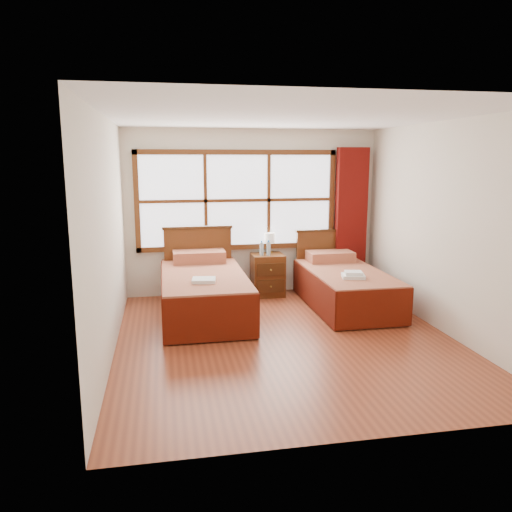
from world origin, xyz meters
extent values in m
plane|color=brown|center=(0.00, 0.00, 0.00)|extent=(4.50, 4.50, 0.00)
plane|color=white|center=(0.00, 0.00, 2.60)|extent=(4.50, 4.50, 0.00)
plane|color=silver|center=(0.00, 2.25, 1.30)|extent=(4.00, 0.00, 4.00)
plane|color=silver|center=(-2.00, 0.00, 1.30)|extent=(0.00, 4.50, 4.50)
plane|color=silver|center=(2.00, 0.00, 1.30)|extent=(0.00, 4.50, 4.50)
cube|color=white|center=(-0.25, 2.22, 1.50)|extent=(3.00, 0.02, 1.40)
cube|color=#572D13|center=(-0.25, 2.20, 0.76)|extent=(3.16, 0.06, 0.08)
cube|color=#572D13|center=(-0.25, 2.20, 2.24)|extent=(3.16, 0.06, 0.08)
cube|color=#572D13|center=(-1.79, 2.20, 1.50)|extent=(0.08, 0.06, 1.56)
cube|color=#572D13|center=(1.29, 2.20, 1.50)|extent=(0.08, 0.06, 1.56)
cube|color=#572D13|center=(-0.75, 2.20, 1.50)|extent=(0.05, 0.05, 1.40)
cube|color=#572D13|center=(0.25, 2.20, 1.50)|extent=(0.05, 0.05, 1.40)
cube|color=#572D13|center=(-0.25, 2.20, 1.50)|extent=(3.00, 0.05, 0.05)
cube|color=#610D09|center=(1.60, 2.11, 1.17)|extent=(0.50, 0.16, 2.30)
cube|color=#3A1F0C|center=(-0.89, 1.13, 0.16)|extent=(1.00, 2.00, 0.33)
cube|color=maroon|center=(-0.89, 1.13, 0.46)|extent=(1.12, 2.21, 0.27)
cube|color=#5A1609|center=(-1.45, 1.13, 0.30)|extent=(0.03, 2.21, 0.55)
cube|color=#5A1609|center=(-0.33, 1.13, 0.30)|extent=(0.03, 2.21, 0.55)
cube|color=#5A1609|center=(-0.89, 0.03, 0.30)|extent=(1.12, 0.03, 0.55)
cube|color=maroon|center=(-0.89, 1.93, 0.68)|extent=(0.78, 0.46, 0.17)
cube|color=#572D13|center=(-0.89, 2.14, 0.54)|extent=(1.04, 0.06, 1.09)
cube|color=#3A1F0C|center=(-0.89, 2.14, 1.10)|extent=(1.09, 0.08, 0.04)
cube|color=#3A1F0C|center=(1.18, 1.13, 0.15)|extent=(0.91, 1.82, 0.30)
cube|color=maroon|center=(1.18, 1.13, 0.42)|extent=(1.02, 2.01, 0.25)
cube|color=#5A1609|center=(0.67, 1.13, 0.27)|extent=(0.03, 2.01, 0.50)
cube|color=#5A1609|center=(1.69, 1.13, 0.27)|extent=(0.03, 2.01, 0.50)
cube|color=#5A1609|center=(1.18, 0.13, 0.27)|extent=(1.02, 0.03, 0.50)
cube|color=maroon|center=(1.18, 1.86, 0.62)|extent=(0.71, 0.41, 0.16)
cube|color=#572D13|center=(1.18, 2.14, 0.49)|extent=(0.95, 0.06, 0.99)
cube|color=#3A1F0C|center=(1.18, 2.14, 1.00)|extent=(0.99, 0.08, 0.04)
cube|color=#572D13|center=(0.19, 2.00, 0.33)|extent=(0.50, 0.44, 0.66)
cube|color=#3A1F0C|center=(0.19, 1.77, 0.20)|extent=(0.44, 0.02, 0.20)
cube|color=#3A1F0C|center=(0.19, 1.77, 0.46)|extent=(0.44, 0.02, 0.20)
sphere|color=#AA8D39|center=(0.19, 1.75, 0.20)|extent=(0.03, 0.03, 0.03)
sphere|color=#AA8D39|center=(0.19, 1.75, 0.46)|extent=(0.03, 0.03, 0.03)
cube|color=white|center=(-0.92, 0.64, 0.62)|extent=(0.33, 0.29, 0.05)
cube|color=white|center=(1.12, 0.72, 0.57)|extent=(0.36, 0.33, 0.05)
cube|color=white|center=(1.12, 0.72, 0.61)|extent=(0.27, 0.25, 0.04)
cylinder|color=gold|center=(0.26, 2.14, 0.67)|extent=(0.10, 0.10, 0.02)
cylinder|color=gold|center=(0.26, 2.14, 0.75)|extent=(0.02, 0.02, 0.14)
cylinder|color=white|center=(0.26, 2.14, 0.90)|extent=(0.17, 0.17, 0.17)
cylinder|color=#A1BFD0|center=(0.09, 1.94, 0.76)|extent=(0.06, 0.06, 0.20)
cylinder|color=blue|center=(0.09, 1.94, 0.88)|extent=(0.03, 0.03, 0.03)
cylinder|color=#A1BFD0|center=(0.19, 1.91, 0.77)|extent=(0.06, 0.06, 0.21)
cylinder|color=blue|center=(0.19, 1.91, 0.89)|extent=(0.03, 0.03, 0.03)
camera|label=1|loc=(-1.41, -5.55, 2.13)|focal=35.00mm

